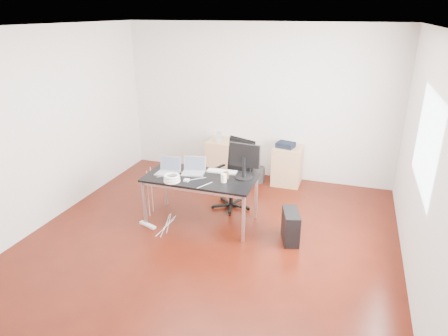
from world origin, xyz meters
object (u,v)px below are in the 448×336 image
(office_chair, at_px, (235,171))
(filing_cabinet_right, at_px, (287,165))
(filing_cabinet_left, at_px, (222,158))
(pc_tower, at_px, (291,226))
(desk, at_px, (201,180))

(office_chair, height_order, filing_cabinet_right, office_chair)
(filing_cabinet_left, height_order, filing_cabinet_right, same)
(office_chair, bearing_deg, pc_tower, -14.44)
(office_chair, xyz_separation_m, filing_cabinet_right, (0.65, 1.15, -0.26))
(office_chair, distance_m, filing_cabinet_right, 1.35)
(filing_cabinet_left, height_order, pc_tower, filing_cabinet_left)
(desk, relative_size, pc_tower, 3.56)
(desk, distance_m, filing_cabinet_left, 1.87)
(filing_cabinet_left, distance_m, filing_cabinet_right, 1.26)
(filing_cabinet_left, xyz_separation_m, filing_cabinet_right, (1.26, 0.00, 0.00))
(desk, xyz_separation_m, office_chair, (0.32, 0.67, -0.07))
(desk, xyz_separation_m, filing_cabinet_right, (0.96, 1.82, -0.33))
(office_chair, bearing_deg, desk, -92.43)
(office_chair, relative_size, filing_cabinet_right, 1.54)
(office_chair, relative_size, pc_tower, 2.40)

